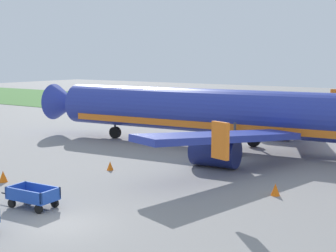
{
  "coord_description": "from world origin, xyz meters",
  "views": [
    {
      "loc": [
        16.19,
        -14.77,
        7.56
      ],
      "look_at": [
        -3.1,
        13.13,
        2.8
      ],
      "focal_mm": 51.92,
      "sensor_mm": 36.0,
      "label": 1
    }
  ],
  "objects_px": {
    "baggage_cart_second_in_row": "(33,196)",
    "traffic_cone_by_carts": "(275,190)",
    "traffic_cone_near_plane": "(110,166)",
    "traffic_cone_mid_apron": "(3,176)",
    "airplane": "(228,113)"
  },
  "relations": [
    {
      "from": "baggage_cart_second_in_row",
      "to": "traffic_cone_by_carts",
      "type": "xyz_separation_m",
      "value": [
        9.33,
        9.08,
        -0.26
      ]
    },
    {
      "from": "traffic_cone_near_plane",
      "to": "traffic_cone_mid_apron",
      "type": "relative_size",
      "value": 0.86
    },
    {
      "from": "traffic_cone_mid_apron",
      "to": "traffic_cone_near_plane",
      "type": "bearing_deg",
      "value": 61.9
    },
    {
      "from": "baggage_cart_second_in_row",
      "to": "traffic_cone_near_plane",
      "type": "relative_size",
      "value": 5.96
    },
    {
      "from": "airplane",
      "to": "traffic_cone_mid_apron",
      "type": "xyz_separation_m",
      "value": [
        -6.32,
        -17.48,
        -2.7
      ]
    },
    {
      "from": "airplane",
      "to": "traffic_cone_mid_apron",
      "type": "bearing_deg",
      "value": -109.87
    },
    {
      "from": "airplane",
      "to": "traffic_cone_by_carts",
      "type": "bearing_deg",
      "value": -51.37
    },
    {
      "from": "airplane",
      "to": "baggage_cart_second_in_row",
      "type": "bearing_deg",
      "value": -92.09
    },
    {
      "from": "traffic_cone_near_plane",
      "to": "baggage_cart_second_in_row",
      "type": "bearing_deg",
      "value": -74.84
    },
    {
      "from": "airplane",
      "to": "traffic_cone_near_plane",
      "type": "xyz_separation_m",
      "value": [
        -3.03,
        -11.33,
        -2.75
      ]
    },
    {
      "from": "baggage_cart_second_in_row",
      "to": "traffic_cone_mid_apron",
      "type": "bearing_deg",
      "value": 157.02
    },
    {
      "from": "airplane",
      "to": "traffic_cone_near_plane",
      "type": "height_order",
      "value": "airplane"
    },
    {
      "from": "baggage_cart_second_in_row",
      "to": "airplane",
      "type": "bearing_deg",
      "value": 87.91
    },
    {
      "from": "traffic_cone_by_carts",
      "to": "traffic_cone_near_plane",
      "type": "bearing_deg",
      "value": -177.23
    },
    {
      "from": "baggage_cart_second_in_row",
      "to": "traffic_cone_by_carts",
      "type": "relative_size",
      "value": 5.29
    }
  ]
}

